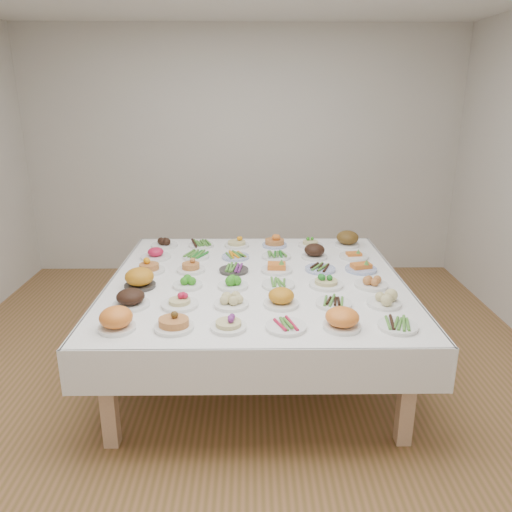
{
  "coord_description": "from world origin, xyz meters",
  "views": [
    {
      "loc": [
        0.09,
        -3.35,
        2.07
      ],
      "look_at": [
        0.13,
        0.28,
        0.88
      ],
      "focal_mm": 35.0,
      "sensor_mm": 36.0,
      "label": 1
    }
  ],
  "objects_px": {
    "dish_0": "(116,319)",
    "display_table": "(256,287)",
    "dish_35": "(347,239)",
    "dish_18": "(149,263)"
  },
  "relations": [
    {
      "from": "dish_0",
      "to": "display_table",
      "type": "bearing_deg",
      "value": 45.44
    },
    {
      "from": "display_table",
      "to": "dish_35",
      "type": "bearing_deg",
      "value": 44.91
    },
    {
      "from": "dish_18",
      "to": "dish_35",
      "type": "xyz_separation_m",
      "value": [
        1.66,
        0.67,
        -0.0
      ]
    },
    {
      "from": "display_table",
      "to": "dish_0",
      "type": "distance_m",
      "value": 1.18
    },
    {
      "from": "display_table",
      "to": "dish_18",
      "type": "bearing_deg",
      "value": 169.21
    },
    {
      "from": "dish_0",
      "to": "dish_18",
      "type": "bearing_deg",
      "value": 90.1
    },
    {
      "from": "dish_35",
      "to": "dish_18",
      "type": "bearing_deg",
      "value": -157.89
    },
    {
      "from": "display_table",
      "to": "dish_18",
      "type": "height_order",
      "value": "dish_18"
    },
    {
      "from": "dish_0",
      "to": "dish_18",
      "type": "distance_m",
      "value": 0.99
    },
    {
      "from": "dish_18",
      "to": "dish_35",
      "type": "relative_size",
      "value": 1.2
    }
  ]
}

